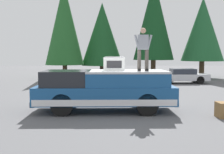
{
  "coord_description": "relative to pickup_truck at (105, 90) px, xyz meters",
  "views": [
    {
      "loc": [
        -11.25,
        0.44,
        2.3
      ],
      "look_at": [
        0.27,
        0.21,
        1.35
      ],
      "focal_mm": 44.12,
      "sensor_mm": 36.0,
      "label": 1
    }
  ],
  "objects": [
    {
      "name": "ground_plane",
      "position": [
        0.23,
        -0.5,
        -0.87
      ],
      "size": [
        90.0,
        90.0,
        0.0
      ],
      "primitive_type": "plane",
      "color": "#565659"
    },
    {
      "name": "compressor_unit",
      "position": [
        0.07,
        -0.36,
        1.05
      ],
      "size": [
        0.65,
        0.84,
        0.56
      ],
      "color": "silver",
      "rests_on": "pickup_truck"
    },
    {
      "name": "person_on_truck_bed",
      "position": [
        -0.14,
        -1.51,
        1.68
      ],
      "size": [
        0.29,
        0.72,
        1.69
      ],
      "color": "#423D38",
      "rests_on": "pickup_truck"
    },
    {
      "name": "conifer_center_right",
      "position": [
        15.9,
        4.0,
        4.36
      ],
      "size": [
        3.72,
        3.72,
        9.2
      ],
      "color": "#4C3826",
      "rests_on": "ground"
    },
    {
      "name": "conifer_far_left",
      "position": [
        15.49,
        -9.32,
        3.82
      ],
      "size": [
        4.03,
        4.03,
        7.75
      ],
      "color": "#4C3826",
      "rests_on": "ground"
    },
    {
      "name": "parked_car_silver",
      "position": [
        10.83,
        -6.11,
        -0.29
      ],
      "size": [
        1.64,
        4.1,
        1.16
      ],
      "color": "silver",
      "rests_on": "ground"
    },
    {
      "name": "pickup_truck",
      "position": [
        0.0,
        0.0,
        0.0
      ],
      "size": [
        2.01,
        5.54,
        1.65
      ],
      "color": "navy",
      "rests_on": "ground"
    },
    {
      "name": "conifer_center_left",
      "position": [
        17.35,
        0.36,
        3.48
      ],
      "size": [
        4.27,
        4.27,
        7.54
      ],
      "color": "#4C3826",
      "rests_on": "ground"
    },
    {
      "name": "conifer_left",
      "position": [
        15.95,
        -4.67,
        4.83
      ],
      "size": [
        3.95,
        3.95,
        9.65
      ],
      "color": "#4C3826",
      "rests_on": "ground"
    }
  ]
}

